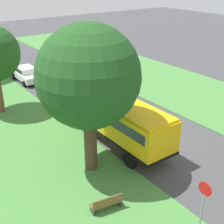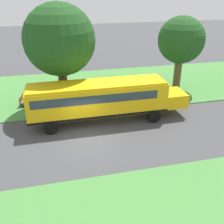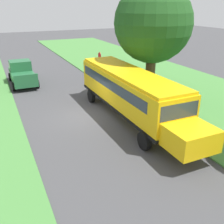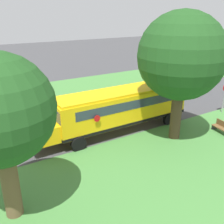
{
  "view_description": "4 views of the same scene",
  "coord_description": "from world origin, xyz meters",
  "px_view_note": "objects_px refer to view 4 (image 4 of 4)",
  "views": [
    {
      "loc": [
        -14.21,
        -14.58,
        11.03
      ],
      "look_at": [
        -2.33,
        1.73,
        1.75
      ],
      "focal_mm": 50.0,
      "sensor_mm": 36.0,
      "label": 1
    },
    {
      "loc": [
        15.46,
        -1.9,
        9.72
      ],
      "look_at": [
        -1.1,
        2.04,
        1.45
      ],
      "focal_mm": 42.0,
      "sensor_mm": 36.0,
      "label": 2
    },
    {
      "loc": [
        5.16,
        15.78,
        7.21
      ],
      "look_at": [
        -0.95,
        2.59,
        1.13
      ],
      "focal_mm": 42.0,
      "sensor_mm": 36.0,
      "label": 3
    },
    {
      "loc": [
        -17.87,
        11.63,
        8.52
      ],
      "look_at": [
        -1.94,
        1.68,
        1.26
      ],
      "focal_mm": 42.0,
      "sensor_mm": 36.0,
      "label": 4
    }
  ],
  "objects_px": {
    "oak_tree_beside_bus": "(180,56)",
    "stop_sign": "(224,95)",
    "pickup_truck": "(177,82)",
    "school_bus": "(119,107)",
    "park_bench": "(223,128)",
    "oak_tree_roadside_mid": "(0,109)"
  },
  "relations": [
    {
      "from": "oak_tree_beside_bus",
      "to": "stop_sign",
      "type": "distance_m",
      "value": 8.45
    },
    {
      "from": "pickup_truck",
      "to": "stop_sign",
      "type": "distance_m",
      "value": 7.53
    },
    {
      "from": "school_bus",
      "to": "oak_tree_beside_bus",
      "type": "bearing_deg",
      "value": -141.55
    },
    {
      "from": "school_bus",
      "to": "park_bench",
      "type": "relative_size",
      "value": 7.47
    },
    {
      "from": "school_bus",
      "to": "stop_sign",
      "type": "bearing_deg",
      "value": -100.83
    },
    {
      "from": "pickup_truck",
      "to": "park_bench",
      "type": "bearing_deg",
      "value": 151.95
    },
    {
      "from": "oak_tree_roadside_mid",
      "to": "park_bench",
      "type": "relative_size",
      "value": 4.36
    },
    {
      "from": "school_bus",
      "to": "pickup_truck",
      "type": "distance_m",
      "value": 12.76
    },
    {
      "from": "school_bus",
      "to": "oak_tree_roadside_mid",
      "type": "relative_size",
      "value": 1.71
    },
    {
      "from": "school_bus",
      "to": "oak_tree_beside_bus",
      "type": "xyz_separation_m",
      "value": [
        -3.19,
        -2.53,
        3.94
      ]
    },
    {
      "from": "school_bus",
      "to": "oak_tree_beside_bus",
      "type": "height_order",
      "value": "oak_tree_beside_bus"
    },
    {
      "from": "school_bus",
      "to": "stop_sign",
      "type": "distance_m",
      "value": 9.97
    },
    {
      "from": "oak_tree_beside_bus",
      "to": "park_bench",
      "type": "relative_size",
      "value": 5.23
    },
    {
      "from": "oak_tree_roadside_mid",
      "to": "park_bench",
      "type": "height_order",
      "value": "oak_tree_roadside_mid"
    },
    {
      "from": "pickup_truck",
      "to": "oak_tree_roadside_mid",
      "type": "xyz_separation_m",
      "value": [
        -10.33,
        20.23,
        3.94
      ]
    },
    {
      "from": "pickup_truck",
      "to": "stop_sign",
      "type": "xyz_separation_m",
      "value": [
        -7.3,
        1.73,
        0.66
      ]
    },
    {
      "from": "oak_tree_beside_bus",
      "to": "oak_tree_roadside_mid",
      "type": "distance_m",
      "value": 11.4
    },
    {
      "from": "stop_sign",
      "to": "park_bench",
      "type": "xyz_separation_m",
      "value": [
        -2.69,
        3.6,
        -1.26
      ]
    },
    {
      "from": "pickup_truck",
      "to": "park_bench",
      "type": "height_order",
      "value": "pickup_truck"
    },
    {
      "from": "school_bus",
      "to": "park_bench",
      "type": "bearing_deg",
      "value": -126.35
    },
    {
      "from": "pickup_truck",
      "to": "oak_tree_roadside_mid",
      "type": "relative_size",
      "value": 0.74
    },
    {
      "from": "school_bus",
      "to": "pickup_truck",
      "type": "xyz_separation_m",
      "value": [
        5.43,
        -11.52,
        -0.85
      ]
    }
  ]
}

